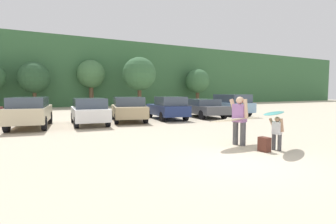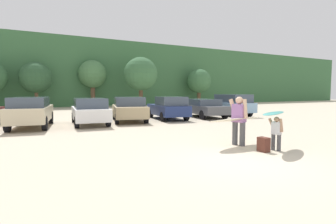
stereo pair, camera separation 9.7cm
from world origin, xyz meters
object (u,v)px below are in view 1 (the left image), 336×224
object	(u,v)px
person_adult	(239,118)
parked_car_navy	(168,108)
parked_car_white	(89,111)
parked_car_dark_gray	(202,107)
parked_car_sky_blue	(229,104)
surfboard_teal	(274,113)
surfboard_cream	(236,120)
backpack_dropped	(264,144)
parked_car_tan	(129,109)
person_child	(277,131)
parked_car_champagne	(30,111)

from	to	relation	value
person_adult	parked_car_navy	bearing A→B (deg)	-118.37
parked_car_white	parked_car_dark_gray	distance (m)	8.32
parked_car_sky_blue	surfboard_teal	world-z (taller)	parked_car_sky_blue
person_adult	surfboard_cream	world-z (taller)	person_adult
parked_car_sky_blue	backpack_dropped	bearing A→B (deg)	148.13
parked_car_tan	surfboard_cream	bearing A→B (deg)	-161.84
parked_car_white	surfboard_teal	world-z (taller)	parked_car_white
parked_car_navy	parked_car_white	bearing A→B (deg)	102.92
parked_car_tan	surfboard_teal	world-z (taller)	parked_car_tan
person_child	surfboard_teal	bearing A→B (deg)	-114.14
parked_car_white	person_child	world-z (taller)	parked_car_white
parked_car_sky_blue	parked_car_champagne	bearing A→B (deg)	96.91
parked_car_white	person_child	distance (m)	10.26
parked_car_dark_gray	parked_car_sky_blue	world-z (taller)	parked_car_sky_blue
parked_car_tan	backpack_dropped	size ratio (longest dim) A/B	9.76
person_adult	surfboard_cream	distance (m)	0.14
surfboard_cream	parked_car_tan	bearing A→B (deg)	-91.19
parked_car_dark_gray	parked_car_sky_blue	xyz separation A→B (m)	(2.64, 0.04, 0.14)
parked_car_dark_gray	parked_car_white	bearing A→B (deg)	101.76
person_adult	surfboard_cream	bearing A→B (deg)	-41.30
parked_car_navy	parked_car_dark_gray	size ratio (longest dim) A/B	0.86
backpack_dropped	person_adult	bearing A→B (deg)	89.28
parked_car_champagne	surfboard_teal	bearing A→B (deg)	-135.49
parked_car_champagne	parked_car_dark_gray	bearing A→B (deg)	-78.21
parked_car_white	parked_car_dark_gray	world-z (taller)	parked_car_white
parked_car_white	person_adult	xyz separation A→B (m)	(3.40, -8.31, 0.16)
parked_car_champagne	surfboard_cream	bearing A→B (deg)	-134.65
surfboard_cream	person_child	bearing A→B (deg)	108.93
parked_car_champagne	parked_car_tan	world-z (taller)	parked_car_champagne
surfboard_teal	backpack_dropped	bearing A→B (deg)	-19.98
parked_car_dark_gray	surfboard_teal	size ratio (longest dim) A/B	2.68
parked_car_white	person_adult	distance (m)	8.98
parked_car_dark_gray	person_child	distance (m)	11.18
parked_car_white	person_child	bearing A→B (deg)	-152.57
parked_car_white	surfboard_teal	distance (m)	10.14
parked_car_white	backpack_dropped	bearing A→B (deg)	-154.95
parked_car_tan	backpack_dropped	xyz separation A→B (m)	(0.85, -9.98, -0.58)
parked_car_tan	backpack_dropped	bearing A→B (deg)	-161.82
parked_car_dark_gray	person_child	bearing A→B (deg)	163.19
parked_car_tan	person_adult	world-z (taller)	person_adult
parked_car_champagne	parked_car_navy	bearing A→B (deg)	-79.26
parked_car_dark_gray	surfboard_cream	distance (m)	10.32
parked_car_sky_blue	person_adult	bearing A→B (deg)	144.95
parked_car_sky_blue	backpack_dropped	size ratio (longest dim) A/B	10.36
person_adult	parked_car_tan	bearing A→B (deg)	-100.66
parked_car_champagne	backpack_dropped	size ratio (longest dim) A/B	10.57
parked_car_champagne	parked_car_tan	size ratio (longest dim) A/B	1.08
parked_car_navy	person_adult	world-z (taller)	person_adult
backpack_dropped	surfboard_cream	bearing A→B (deg)	95.02
parked_car_champagne	surfboard_cream	size ratio (longest dim) A/B	1.96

